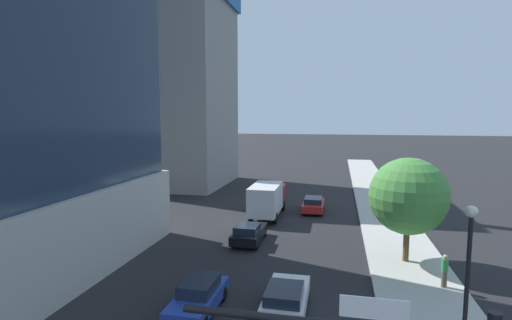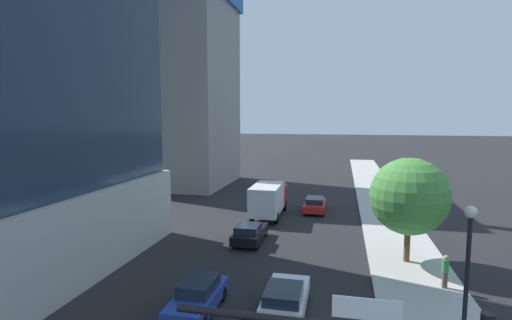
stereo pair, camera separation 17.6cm
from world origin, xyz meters
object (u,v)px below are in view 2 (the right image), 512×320
(street_lamp, at_px, (468,262))
(car_blue, at_px, (198,297))
(construction_building, at_px, (175,74))
(car_black, at_px, (250,233))
(street_tree, at_px, (409,196))
(box_truck, at_px, (269,198))
(car_white, at_px, (285,298))
(car_red, at_px, (315,204))
(pedestrian_green_shirt, at_px, (445,271))

(street_lamp, distance_m, car_blue, 11.45)
(construction_building, bearing_deg, car_blue, -64.52)
(construction_building, xyz_separation_m, car_black, (15.49, -22.15, -14.11))
(construction_building, bearing_deg, street_tree, -42.66)
(construction_building, distance_m, street_lamp, 44.42)
(street_tree, distance_m, box_truck, 14.20)
(street_lamp, bearing_deg, car_white, 161.02)
(street_lamp, bearing_deg, street_tree, 92.18)
(car_blue, relative_size, car_red, 0.96)
(car_white, height_order, car_black, car_white)
(car_blue, distance_m, car_red, 21.03)
(car_blue, relative_size, car_black, 0.99)
(car_blue, bearing_deg, car_white, 11.61)
(box_truck, relative_size, pedestrian_green_shirt, 3.98)
(street_tree, relative_size, box_truck, 0.92)
(car_blue, xyz_separation_m, box_truck, (0.00, 17.77, 0.96))
(car_red, bearing_deg, car_blue, -100.97)
(car_white, distance_m, car_blue, 4.08)
(construction_building, relative_size, box_truck, 5.25)
(car_black, bearing_deg, box_truck, 90.00)
(street_lamp, relative_size, box_truck, 0.83)
(street_tree, height_order, car_red, street_tree)
(box_truck, distance_m, pedestrian_green_shirt, 17.44)
(car_blue, bearing_deg, car_black, 90.00)
(pedestrian_green_shirt, bearing_deg, car_red, 116.68)
(car_white, xyz_separation_m, box_truck, (-4.00, 16.95, 0.99))
(car_white, distance_m, car_black, 10.34)
(pedestrian_green_shirt, bearing_deg, box_truck, 132.89)
(car_blue, bearing_deg, street_lamp, -8.09)
(car_red, height_order, pedestrian_green_shirt, pedestrian_green_shirt)
(street_lamp, xyz_separation_m, box_truck, (-10.89, 19.32, -2.24))
(street_tree, relative_size, car_black, 1.50)
(car_black, bearing_deg, construction_building, 124.97)
(construction_building, xyz_separation_m, car_white, (19.49, -31.69, -14.07))
(car_black, bearing_deg, street_tree, -9.77)
(car_white, xyz_separation_m, car_blue, (-4.00, -0.82, 0.02))
(car_white, height_order, car_red, car_white)
(car_black, bearing_deg, car_red, 68.74)
(car_blue, height_order, pedestrian_green_shirt, pedestrian_green_shirt)
(car_white, relative_size, car_red, 0.92)
(car_red, relative_size, pedestrian_green_shirt, 2.50)
(car_white, bearing_deg, construction_building, 121.59)
(pedestrian_green_shirt, bearing_deg, car_black, 155.68)
(construction_building, relative_size, street_tree, 5.69)
(box_truck, bearing_deg, car_red, 35.69)
(street_lamp, height_order, box_truck, street_lamp)
(street_tree, bearing_deg, car_black, 170.23)
(street_tree, xyz_separation_m, car_blue, (-10.50, -8.55, -3.49))
(car_white, bearing_deg, car_black, 112.75)
(car_red, bearing_deg, street_lamp, -72.76)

